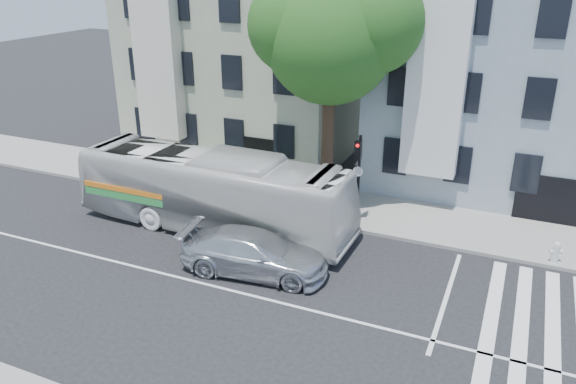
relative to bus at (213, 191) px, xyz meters
The scene contains 10 objects.
ground 5.51m from the bus, 50.05° to the right, with size 120.00×120.00×0.00m, color black.
sidewalk_far 5.45m from the bus, 49.70° to the left, with size 80.00×4.00×0.15m, color gray.
building_left 12.18m from the bus, 108.29° to the left, with size 12.00×10.00×11.00m, color #99A287.
building_right 15.58m from the bus, 46.62° to the left, with size 12.00×10.00×11.00m, color gray.
street_tree 8.48m from the bus, 53.94° to the left, with size 7.30×5.90×11.10m.
bus is the anchor object (origin of this frame).
sedan 4.16m from the bus, 38.83° to the right, with size 5.39×2.19×1.56m, color silver.
hedge 3.37m from the bus, 118.68° to the left, with size 8.50×0.84×0.70m, color #20601F, non-canonical shape.
traffic_signal 6.08m from the bus, 26.65° to the left, with size 0.42×0.52×3.97m.
fire_hydrant 13.43m from the bus, ahead, with size 0.47×0.32×0.83m.
Camera 1 is at (8.04, -14.37, 10.58)m, focal length 35.00 mm.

